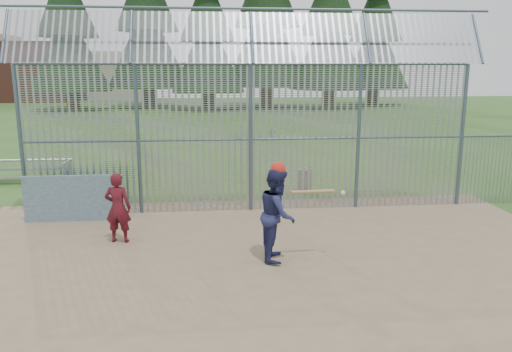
{
  "coord_description": "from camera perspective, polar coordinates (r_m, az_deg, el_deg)",
  "views": [
    {
      "loc": [
        -1.16,
        -9.87,
        3.86
      ],
      "look_at": [
        0.0,
        2.0,
        1.3
      ],
      "focal_mm": 35.0,
      "sensor_mm": 36.0,
      "label": 1
    }
  ],
  "objects": [
    {
      "name": "backstop_fence",
      "position": [
        13.71,
        7.0,
        5.75
      ],
      "size": [
        20.09,
        0.81,
        5.3
      ],
      "color": "#47566B",
      "rests_on": "ground"
    },
    {
      "name": "distant_buildings",
      "position": [
        69.92,
        -24.4,
        10.86
      ],
      "size": [
        26.5,
        10.5,
        8.0
      ],
      "color": "brown",
      "rests_on": "ground"
    },
    {
      "name": "batter",
      "position": [
        10.18,
        2.49,
        -4.39
      ],
      "size": [
        0.88,
        1.04,
        1.9
      ],
      "primitive_type": "imported",
      "rotation": [
        0.0,
        0.0,
        1.38
      ],
      "color": "navy",
      "rests_on": "dirt_infield"
    },
    {
      "name": "dirt_infield",
      "position": [
        10.2,
        1.39,
        -10.07
      ],
      "size": [
        14.0,
        10.0,
        0.02
      ],
      "primitive_type": "cube",
      "color": "#756047",
      "rests_on": "ground"
    },
    {
      "name": "dugout_wall",
      "position": [
        13.62,
        -20.05,
        -2.4
      ],
      "size": [
        2.5,
        0.12,
        1.2
      ],
      "primitive_type": "cube",
      "color": "#38566B",
      "rests_on": "dirt_infield"
    },
    {
      "name": "ground",
      "position": [
        10.67,
        1.06,
        -9.11
      ],
      "size": [
        120.0,
        120.0,
        0.0
      ],
      "primitive_type": "plane",
      "color": "#2D511E",
      "rests_on": "ground"
    },
    {
      "name": "bg_kid_seated",
      "position": [
        27.62,
        1.87,
        4.89
      ],
      "size": [
        0.47,
        0.25,
        0.77
      ],
      "primitive_type": "imported",
      "rotation": [
        0.0,
        0.0,
        3.01
      ],
      "color": "slate",
      "rests_on": "ground"
    },
    {
      "name": "batting_gear",
      "position": [
        9.97,
        3.19,
        0.36
      ],
      "size": [
        1.48,
        0.42,
        0.65
      ],
      "color": "red",
      "rests_on": "ground"
    },
    {
      "name": "trash_can",
      "position": [
        16.03,
        5.49,
        -0.48
      ],
      "size": [
        0.56,
        0.56,
        0.82
      ],
      "color": "gray",
      "rests_on": "ground"
    },
    {
      "name": "bleacher",
      "position": [
        19.16,
        -24.77,
        0.62
      ],
      "size": [
        3.0,
        0.95,
        0.72
      ],
      "color": "gray",
      "rests_on": "ground"
    },
    {
      "name": "onlooker",
      "position": [
        11.62,
        -15.5,
        -3.51
      ],
      "size": [
        0.63,
        0.46,
        1.6
      ],
      "primitive_type": "imported",
      "rotation": [
        0.0,
        0.0,
        3.0
      ],
      "color": "maroon",
      "rests_on": "dirt_infield"
    }
  ]
}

